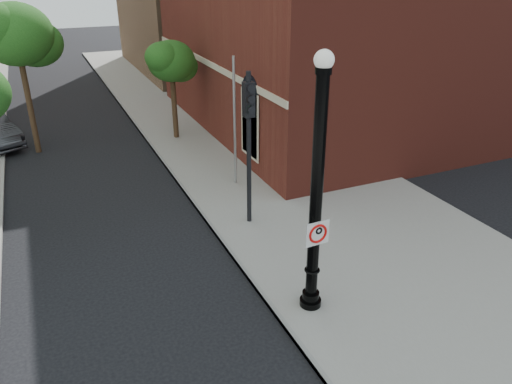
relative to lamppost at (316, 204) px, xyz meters
name	(u,v)px	position (x,y,z in m)	size (l,w,h in m)	color
ground	(204,361)	(-2.93, -0.63, -2.86)	(120.00, 120.00, 0.00)	black
sidewalk_right	(264,159)	(3.07, 9.37, -2.80)	(8.00, 60.00, 0.12)	gray
curb_edge	(173,174)	(-0.88, 9.37, -2.79)	(0.10, 60.00, 0.14)	gray
lamppost	(316,204)	(0.00, 0.00, 0.00)	(0.52, 0.52, 6.18)	black
no_parking_sign	(318,233)	(-0.01, -0.16, -0.66)	(0.59, 0.08, 0.59)	white
traffic_signal_right	(249,126)	(0.34, 4.52, 0.44)	(0.31, 0.40, 4.89)	black
utility_pole	(235,124)	(1.05, 7.50, -0.46)	(0.10, 0.10, 4.79)	#999999
street_tree_b	(17,36)	(-5.54, 14.45, 2.09)	(3.47, 3.14, 6.25)	#332114
street_tree_c	(172,62)	(0.50, 13.61, 0.72)	(2.52, 2.28, 4.54)	#332114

